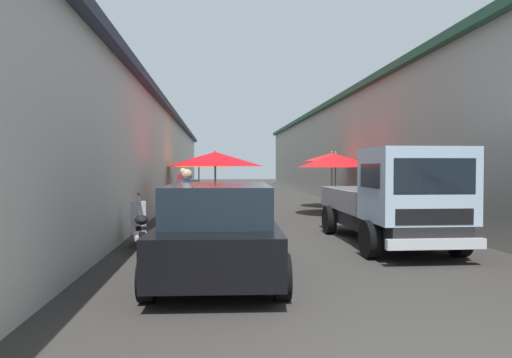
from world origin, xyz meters
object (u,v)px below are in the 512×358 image
object	(u,v)px
fruit_stall_mid_lane	(199,165)
vendor_in_shade	(183,188)
fruit_stall_far_left	(332,164)
fruit_stall_near_left	(336,165)
hatchback_car	(219,229)
parked_scooter	(140,227)
delivery_truck	(400,200)
fruit_stall_near_right	(216,164)
vendor_by_crates	(187,203)

from	to	relation	value
fruit_stall_mid_lane	vendor_in_shade	world-z (taller)	fruit_stall_mid_lane
fruit_stall_far_left	fruit_stall_near_left	bearing A→B (deg)	167.50
fruit_stall_far_left	hatchback_car	xyz separation A→B (m)	(-11.32, 4.79, -1.08)
fruit_stall_mid_lane	parked_scooter	size ratio (longest dim) A/B	1.73
fruit_stall_far_left	vendor_in_shade	size ratio (longest dim) A/B	1.46
fruit_stall_mid_lane	vendor_in_shade	size ratio (longest dim) A/B	1.73
delivery_truck	vendor_in_shade	distance (m)	8.75
fruit_stall_mid_lane	fruit_stall_near_right	size ratio (longest dim) A/B	1.00
delivery_truck	parked_scooter	bearing A→B (deg)	81.55
fruit_stall_near_right	parked_scooter	xyz separation A→B (m)	(-3.76, 1.59, -1.36)
fruit_stall_near_right	fruit_stall_near_left	size ratio (longest dim) A/B	1.07
fruit_stall_far_left	parked_scooter	xyz separation A→B (m)	(-8.73, 6.45, -1.37)
fruit_stall_near_right	parked_scooter	distance (m)	4.30
fruit_stall_mid_lane	hatchback_car	bearing A→B (deg)	-176.33
fruit_stall_near_right	fruit_stall_near_left	xyz separation A→B (m)	(2.06, -4.21, -0.03)
fruit_stall_near_left	parked_scooter	size ratio (longest dim) A/B	1.61
delivery_truck	fruit_stall_mid_lane	bearing A→B (deg)	21.97
fruit_stall_mid_lane	parked_scooter	distance (m)	10.58
vendor_in_shade	parked_scooter	bearing A→B (deg)	176.24
fruit_stall_near_left	parked_scooter	xyz separation A→B (m)	(-5.82, 5.80, -1.33)
fruit_stall_far_left	vendor_by_crates	xyz separation A→B (m)	(-8.98, 5.44, -0.85)
fruit_stall_mid_lane	hatchback_car	size ratio (longest dim) A/B	0.73
fruit_stall_near_right	fruit_stall_mid_lane	bearing A→B (deg)	6.56
fruit_stall_near_right	delivery_truck	size ratio (longest dim) A/B	0.59
fruit_stall_near_right	vendor_by_crates	distance (m)	4.13
hatchback_car	fruit_stall_far_left	bearing A→B (deg)	-22.96
vendor_by_crates	fruit_stall_near_left	bearing A→B (deg)	-38.32
hatchback_car	vendor_by_crates	bearing A→B (deg)	15.53
vendor_by_crates	parked_scooter	distance (m)	1.16
delivery_truck	fruit_stall_far_left	bearing A→B (deg)	-6.53
delivery_truck	vendor_in_shade	xyz separation A→B (m)	(7.23, 4.93, -0.07)
delivery_truck	parked_scooter	size ratio (longest dim) A/B	2.95
fruit_stall_near_left	parked_scooter	bearing A→B (deg)	135.09
hatchback_car	delivery_truck	world-z (taller)	delivery_truck
fruit_stall_near_left	fruit_stall_far_left	distance (m)	2.98
fruit_stall_far_left	hatchback_car	bearing A→B (deg)	157.04
fruit_stall_far_left	vendor_in_shade	world-z (taller)	fruit_stall_far_left
fruit_stall_mid_lane	fruit_stall_near_right	xyz separation A→B (m)	(-6.71, -0.77, 0.01)
fruit_stall_near_right	vendor_by_crates	world-z (taller)	fruit_stall_near_right
vendor_in_shade	delivery_truck	bearing A→B (deg)	-145.69
fruit_stall_far_left	parked_scooter	world-z (taller)	fruit_stall_far_left
fruit_stall_near_right	fruit_stall_near_left	bearing A→B (deg)	-63.91
delivery_truck	vendor_by_crates	xyz separation A→B (m)	(0.55, 4.35, -0.07)
fruit_stall_near_right	fruit_stall_far_left	size ratio (longest dim) A/B	1.18
fruit_stall_near_left	hatchback_car	bearing A→B (deg)	153.73
fruit_stall_near_right	fruit_stall_far_left	world-z (taller)	fruit_stall_far_left
vendor_in_shade	vendor_by_crates	bearing A→B (deg)	-175.03
hatchback_car	fruit_stall_near_left	bearing A→B (deg)	-26.27
hatchback_car	fruit_stall_near_right	bearing A→B (deg)	0.60
fruit_stall_near_left	hatchback_car	size ratio (longest dim) A/B	0.68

